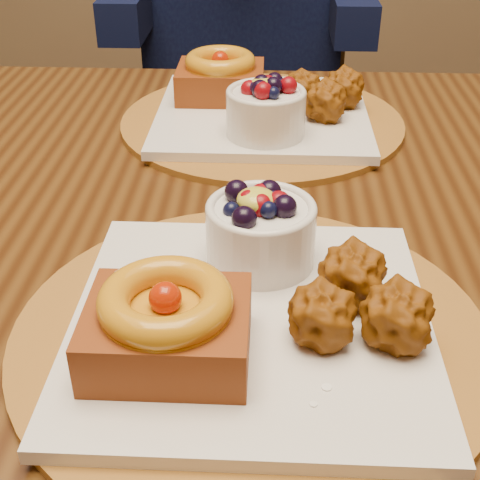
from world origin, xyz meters
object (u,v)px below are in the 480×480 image
Objects in this scene: dining_table at (257,262)px; place_setting_near at (247,304)px; chair_far at (258,108)px; place_setting_far at (260,106)px.

place_setting_near reaches higher than dining_table.
chair_far is at bearing 91.14° from dining_table.
place_setting_far is at bearing 90.93° from dining_table.
chair_far is (-0.02, 0.90, -0.16)m from dining_table.
place_setting_far is (-0.00, 0.21, 0.11)m from dining_table.
chair_far is (-0.01, 1.11, -0.26)m from place_setting_near.
chair_far reaches higher than place_setting_near.
place_setting_near is 0.41× the size of chair_far.
place_setting_near is 1.00× the size of place_setting_far.
dining_table is at bearing 89.12° from place_setting_near.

